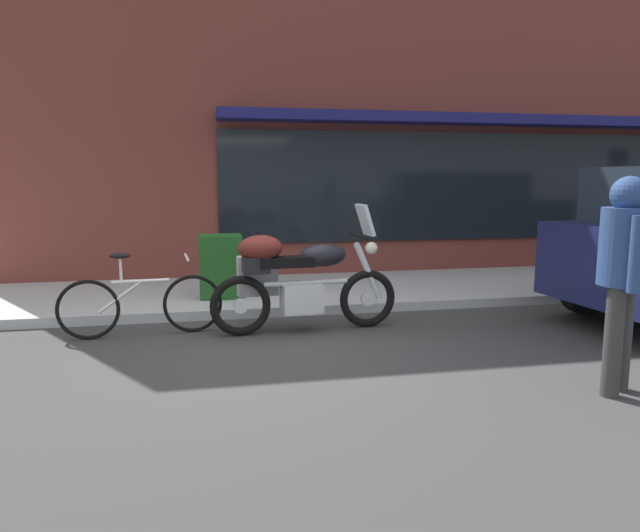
{
  "coord_description": "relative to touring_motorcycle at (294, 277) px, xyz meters",
  "views": [
    {
      "loc": [
        -0.6,
        -5.56,
        1.69
      ],
      "look_at": [
        0.68,
        0.8,
        0.7
      ],
      "focal_mm": 32.3,
      "sensor_mm": 36.0,
      "label": 1
    }
  ],
  "objects": [
    {
      "name": "parked_bicycle",
      "position": [
        -1.64,
        0.13,
        -0.25
      ],
      "size": [
        1.72,
        0.48,
        0.91
      ],
      "color": "black",
      "rests_on": "ground_plane"
    },
    {
      "name": "ground_plane",
      "position": [
        -0.35,
        -0.62,
        -0.61
      ],
      "size": [
        80.0,
        80.0,
        0.0
      ],
      "primitive_type": "plane",
      "color": "#373737"
    },
    {
      "name": "touring_motorcycle",
      "position": [
        0.0,
        0.0,
        0.0
      ],
      "size": [
        2.11,
        0.62,
        1.41
      ],
      "color": "black",
      "rests_on": "ground_plane"
    },
    {
      "name": "pedestrian_walking",
      "position": [
        2.22,
        -2.35,
        0.47
      ],
      "size": [
        0.49,
        0.53,
        1.71
      ],
      "color": "#323232",
      "rests_on": "ground_plane"
    },
    {
      "name": "sandwich_board_sign",
      "position": [
        -0.76,
        1.3,
        -0.06
      ],
      "size": [
        0.55,
        0.4,
        0.85
      ],
      "color": "#1E511E",
      "rests_on": "sidewalk_curb"
    }
  ]
}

